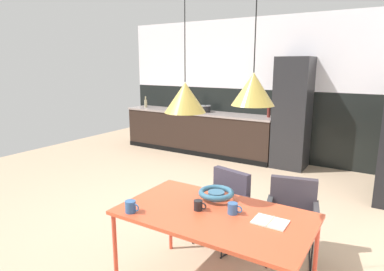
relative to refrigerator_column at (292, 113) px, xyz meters
name	(u,v)px	position (x,y,z in m)	size (l,w,h in m)	color
ground_plane	(157,218)	(-0.80, -3.08, -1.03)	(9.10, 9.10, 0.00)	tan
back_wall_splashback_dark	(257,123)	(-0.80, 0.36, -0.32)	(6.26, 0.12, 1.42)	black
back_wall_panel_upper	(260,54)	(-0.80, 0.36, 1.10)	(6.26, 0.12, 1.42)	white
kitchen_counter	(197,132)	(-2.05, 0.00, -0.57)	(3.49, 0.63, 0.91)	black
refrigerator_column	(292,113)	(0.00, 0.00, 0.00)	(0.61, 0.60, 2.06)	#232326
dining_table	(214,218)	(0.47, -3.96, -0.32)	(1.53, 0.88, 0.75)	#D6502E
armchair_by_stool	(224,199)	(0.16, -3.13, -0.53)	(0.57, 0.56, 0.79)	#353639
armchair_near_window	(292,209)	(0.86, -3.04, -0.51)	(0.57, 0.57, 0.80)	#353639
fruit_bowl	(216,193)	(0.36, -3.71, -0.22)	(0.32, 0.32, 0.08)	#33607F
open_book	(270,222)	(0.91, -3.89, -0.27)	(0.25, 0.19, 0.02)	white
mug_glass_clear	(199,205)	(0.34, -3.99, -0.23)	(0.11, 0.07, 0.08)	black
mug_dark_espresso	(131,207)	(-0.10, -4.31, -0.23)	(0.13, 0.09, 0.10)	#335B93
mug_wide_latte	(233,208)	(0.61, -3.90, -0.23)	(0.12, 0.08, 0.09)	#335B93
cooking_pot	(205,109)	(-1.87, 0.02, -0.05)	(0.23, 0.23, 0.17)	black
bottle_spice_small	(192,105)	(-2.19, -0.01, 0.02)	(0.07, 0.07, 0.34)	black
bottle_vinegar_dark	(269,112)	(-0.47, 0.05, -0.01)	(0.06, 0.06, 0.26)	maroon
bottle_oil_tall	(146,103)	(-3.50, -0.02, -0.02)	(0.07, 0.07, 0.27)	tan
pendant_lamp_over_table_near	(185,97)	(0.17, -3.91, 0.63)	(0.34, 0.34, 1.25)	black
pendant_lamp_over_table_far	(253,89)	(0.78, -4.01, 0.73)	(0.30, 0.30, 1.15)	black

